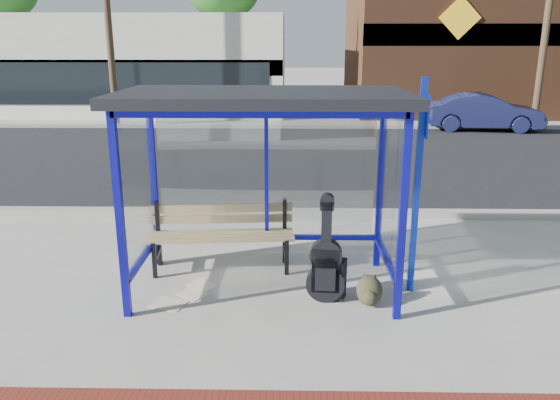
{
  "coord_description": "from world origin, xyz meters",
  "views": [
    {
      "loc": [
        0.32,
        -6.23,
        2.96
      ],
      "look_at": [
        0.19,
        0.2,
        1.08
      ],
      "focal_mm": 35.0,
      "sensor_mm": 36.0,
      "label": 1
    }
  ],
  "objects_px": {
    "bench": "(221,232)",
    "guitar_bag": "(326,265)",
    "suitcase": "(332,278)",
    "parked_car": "(484,112)",
    "backpack": "(369,291)"
  },
  "relations": [
    {
      "from": "bench",
      "to": "guitar_bag",
      "type": "bearing_deg",
      "value": -40.03
    },
    {
      "from": "suitcase",
      "to": "parked_car",
      "type": "distance_m",
      "value": 14.36
    },
    {
      "from": "parked_car",
      "to": "backpack",
      "type": "bearing_deg",
      "value": 164.05
    },
    {
      "from": "backpack",
      "to": "parked_car",
      "type": "distance_m",
      "value": 14.36
    },
    {
      "from": "suitcase",
      "to": "parked_car",
      "type": "height_order",
      "value": "parked_car"
    },
    {
      "from": "bench",
      "to": "suitcase",
      "type": "relative_size",
      "value": 3.62
    },
    {
      "from": "backpack",
      "to": "bench",
      "type": "bearing_deg",
      "value": 155.23
    },
    {
      "from": "guitar_bag",
      "to": "parked_car",
      "type": "relative_size",
      "value": 0.32
    },
    {
      "from": "backpack",
      "to": "parked_car",
      "type": "bearing_deg",
      "value": 71.53
    },
    {
      "from": "parked_car",
      "to": "suitcase",
      "type": "bearing_deg",
      "value": 162.2
    },
    {
      "from": "guitar_bag",
      "to": "suitcase",
      "type": "relative_size",
      "value": 2.28
    },
    {
      "from": "suitcase",
      "to": "guitar_bag",
      "type": "bearing_deg",
      "value": -115.42
    },
    {
      "from": "suitcase",
      "to": "backpack",
      "type": "height_order",
      "value": "suitcase"
    },
    {
      "from": "guitar_bag",
      "to": "backpack",
      "type": "bearing_deg",
      "value": -7.08
    },
    {
      "from": "bench",
      "to": "parked_car",
      "type": "xyz_separation_m",
      "value": [
        7.56,
        12.11,
        0.11
      ]
    }
  ]
}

